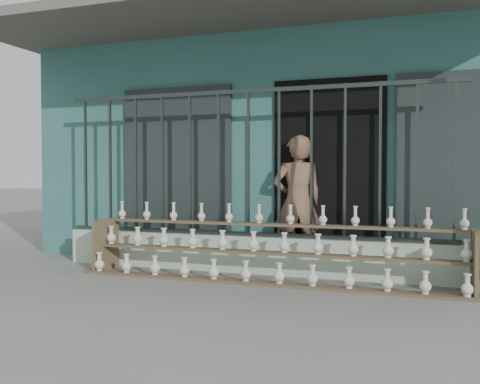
% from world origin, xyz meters
% --- Properties ---
extents(ground, '(60.00, 60.00, 0.00)m').
position_xyz_m(ground, '(0.00, 0.00, 0.00)').
color(ground, slate).
extents(workshop_building, '(7.40, 6.60, 3.21)m').
position_xyz_m(workshop_building, '(0.00, 4.23, 1.62)').
color(workshop_building, '#2F635E').
rests_on(workshop_building, ground).
extents(parapet_wall, '(5.00, 0.20, 0.45)m').
position_xyz_m(parapet_wall, '(0.00, 1.30, 0.23)').
color(parapet_wall, '#B1CCAF').
rests_on(parapet_wall, ground).
extents(security_fence, '(5.00, 0.04, 1.80)m').
position_xyz_m(security_fence, '(-0.00, 1.30, 1.35)').
color(security_fence, '#283330').
rests_on(security_fence, parapet_wall).
extents(shelf_rack, '(4.50, 0.68, 0.85)m').
position_xyz_m(shelf_rack, '(0.38, 0.89, 0.36)').
color(shelf_rack, brown).
rests_on(shelf_rack, ground).
extents(elderly_woman, '(0.71, 0.58, 1.69)m').
position_xyz_m(elderly_woman, '(0.53, 1.67, 0.85)').
color(elderly_woman, brown).
rests_on(elderly_woman, ground).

